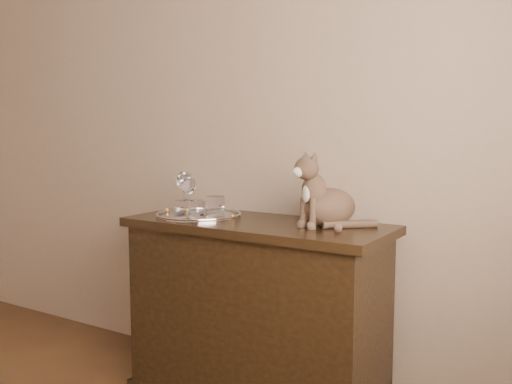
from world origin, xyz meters
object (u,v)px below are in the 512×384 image
at_px(tray, 199,216).
at_px(tumbler_b, 183,209).
at_px(wine_glass_d, 188,196).
at_px(cat, 329,188).
at_px(sideboard, 257,314).
at_px(wine_glass_a, 189,194).
at_px(tumbler_c, 215,207).
at_px(wine_glass_c, 185,192).
at_px(tumbler_a, 198,210).

height_order(tray, tumbler_b, tumbler_b).
distance_m(wine_glass_d, cat, 0.69).
xyz_separation_m(wine_glass_d, tumbler_b, (0.07, -0.12, -0.04)).
height_order(sideboard, wine_glass_a, wine_glass_a).
bearing_deg(tumbler_c, cat, 11.41).
relative_size(wine_glass_a, tumbler_c, 1.79).
bearing_deg(cat, wine_glass_a, -153.43).
relative_size(tray, tumbler_b, 4.75).
xyz_separation_m(wine_glass_c, tumbler_c, (0.19, -0.01, -0.05)).
bearing_deg(cat, tumbler_b, -135.99).
bearing_deg(wine_glass_a, tumbler_b, -59.31).
height_order(tray, wine_glass_d, wine_glass_d).
bearing_deg(tumbler_b, wine_glass_c, 126.00).
xyz_separation_m(wine_glass_c, wine_glass_d, (0.03, -0.01, -0.02)).
distance_m(tray, tumbler_c, 0.11).
xyz_separation_m(wine_glass_a, wine_glass_c, (0.01, -0.05, 0.02)).
xyz_separation_m(wine_glass_c, tumbler_b, (0.10, -0.14, -0.06)).
bearing_deg(tumbler_c, tumbler_b, -125.30).
distance_m(wine_glass_c, tumbler_b, 0.18).
bearing_deg(cat, tray, -147.03).
xyz_separation_m(tumbler_c, cat, (0.52, 0.11, 0.11)).
distance_m(sideboard, tray, 0.53).
relative_size(tray, cat, 1.24).
relative_size(tumbler_a, tumbler_b, 0.99).
xyz_separation_m(sideboard, wine_glass_a, (-0.41, 0.03, 0.52)).
bearing_deg(wine_glass_c, wine_glass_a, 104.48).
xyz_separation_m(wine_glass_a, tumbler_c, (0.20, -0.06, -0.04)).
relative_size(tray, wine_glass_a, 2.36).
bearing_deg(wine_glass_d, tumbler_a, -35.20).
bearing_deg(sideboard, wine_glass_a, 175.30).
bearing_deg(tray, wine_glass_c, 173.95).
relative_size(wine_glass_a, tumbler_b, 2.02).
distance_m(wine_glass_a, cat, 0.73).
bearing_deg(tumbler_a, cat, 19.44).
xyz_separation_m(sideboard, wine_glass_d, (-0.36, -0.03, 0.52)).
relative_size(sideboard, wine_glass_c, 5.92).
distance_m(wine_glass_a, wine_glass_d, 0.08).
bearing_deg(wine_glass_d, sideboard, 5.12).
distance_m(wine_glass_a, tumbler_a, 0.23).
relative_size(sideboard, wine_glass_a, 7.07).
bearing_deg(wine_glass_d, cat, 9.09).
bearing_deg(tumbler_c, tray, -179.67).
bearing_deg(wine_glass_d, tray, 2.46).
height_order(sideboard, tumbler_c, tumbler_c).
distance_m(tumbler_a, cat, 0.60).
distance_m(tray, wine_glass_d, 0.11).
bearing_deg(cat, tumbler_a, -137.32).
height_order(wine_glass_a, tumbler_a, wine_glass_a).
relative_size(wine_glass_c, tumbler_a, 2.43).
distance_m(sideboard, wine_glass_d, 0.63).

